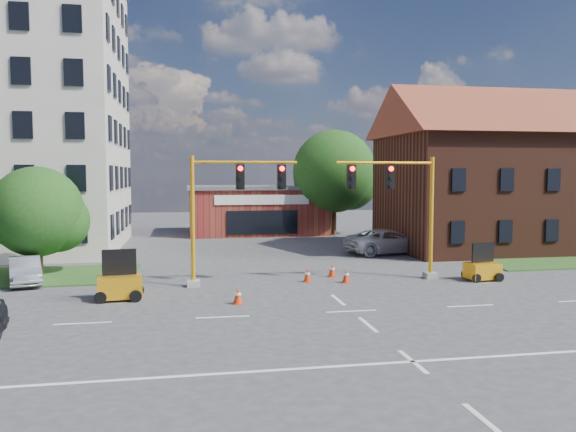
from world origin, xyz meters
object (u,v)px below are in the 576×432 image
object	(u,v)px
signal_mast_east	(401,202)
pickup_white	(388,241)
trailer_west	(120,285)
signal_mast_west	(228,204)
trailer_east	(482,269)

from	to	relation	value
signal_mast_east	pickup_white	world-z (taller)	signal_mast_east
signal_mast_east	trailer_west	distance (m)	14.05
trailer_west	signal_mast_west	bearing A→B (deg)	18.23
trailer_west	trailer_east	bearing A→B (deg)	-2.83
trailer_west	trailer_east	world-z (taller)	trailer_west
signal_mast_west	trailer_east	xyz separation A→B (m)	(12.72, -0.94, -3.35)
signal_mast_west	pickup_white	bearing A→B (deg)	38.23
pickup_white	signal_mast_east	bearing A→B (deg)	152.20
signal_mast_west	signal_mast_east	bearing A→B (deg)	0.00
trailer_east	pickup_white	size ratio (longest dim) A/B	0.30
trailer_west	pickup_white	bearing A→B (deg)	27.67
trailer_west	pickup_white	distance (m)	19.71
trailer_west	trailer_east	size ratio (longest dim) A/B	1.14
signal_mast_east	pickup_white	bearing A→B (deg)	73.24
signal_mast_west	signal_mast_east	size ratio (longest dim) A/B	1.00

